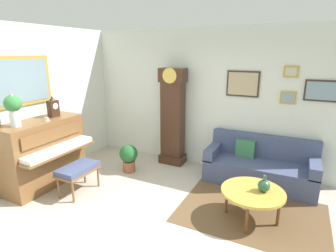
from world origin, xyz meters
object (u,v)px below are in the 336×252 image
(couch, at_px, (260,166))
(green_jug, at_px, (264,186))
(coffee_table, at_px, (253,193))
(flower_vase, at_px, (13,107))
(teacup, at_px, (47,119))
(grandfather_clock, at_px, (173,119))
(piano, at_px, (44,152))
(potted_plant, at_px, (129,156))
(piano_bench, at_px, (78,170))
(mantel_clock, at_px, (53,107))

(couch, relative_size, green_jug, 7.92)
(coffee_table, xyz_separation_m, flower_vase, (-3.53, -0.96, 1.08))
(couch, bearing_deg, flower_vase, -147.50)
(couch, bearing_deg, teacup, -152.38)
(couch, relative_size, teacup, 16.38)
(grandfather_clock, bearing_deg, piano, -130.97)
(potted_plant, bearing_deg, piano_bench, -105.71)
(mantel_clock, bearing_deg, potted_plant, 36.42)
(piano, relative_size, green_jug, 6.00)
(piano, distance_m, green_jug, 3.71)
(couch, distance_m, flower_vase, 4.27)
(grandfather_clock, distance_m, green_jug, 2.45)
(grandfather_clock, height_order, flower_vase, grandfather_clock)
(piano, xyz_separation_m, green_jug, (3.67, 0.58, -0.06))
(mantel_clock, height_order, flower_vase, flower_vase)
(piano_bench, bearing_deg, green_jug, 10.59)
(mantel_clock, xyz_separation_m, potted_plant, (1.05, 0.78, -1.04))
(potted_plant, bearing_deg, flower_vase, -124.77)
(piano, bearing_deg, green_jug, 8.93)
(flower_vase, distance_m, green_jug, 3.92)
(mantel_clock, height_order, green_jug, mantel_clock)
(grandfather_clock, xyz_separation_m, mantel_clock, (-1.64, -1.58, 0.40))
(mantel_clock, distance_m, green_jug, 3.77)
(piano, xyz_separation_m, piano_bench, (0.76, 0.03, -0.20))
(piano, relative_size, grandfather_clock, 0.71)
(mantel_clock, bearing_deg, coffee_table, 3.57)
(couch, bearing_deg, piano, -152.81)
(piano_bench, xyz_separation_m, potted_plant, (0.30, 1.06, -0.08))
(flower_vase, xyz_separation_m, green_jug, (3.67, 1.00, -0.96))
(grandfather_clock, distance_m, flower_vase, 2.89)
(piano, distance_m, potted_plant, 1.54)
(grandfather_clock, relative_size, potted_plant, 3.62)
(teacup, bearing_deg, couch, 27.62)
(piano_bench, relative_size, coffee_table, 0.80)
(coffee_table, relative_size, teacup, 7.59)
(coffee_table, relative_size, mantel_clock, 2.32)
(flower_vase, bearing_deg, piano, 90.20)
(grandfather_clock, bearing_deg, teacup, -129.13)
(teacup, bearing_deg, piano_bench, -0.52)
(green_jug, bearing_deg, potted_plant, 168.82)
(teacup, bearing_deg, flower_vase, -105.94)
(flower_vase, distance_m, potted_plant, 2.19)
(grandfather_clock, xyz_separation_m, green_jug, (2.03, -1.32, -0.42))
(potted_plant, bearing_deg, mantel_clock, -143.58)
(piano_bench, distance_m, teacup, 1.02)
(piano_bench, relative_size, flower_vase, 1.21)
(piano, distance_m, grandfather_clock, 2.53)
(piano_bench, xyz_separation_m, teacup, (-0.62, 0.01, 0.81))
(green_jug, distance_m, potted_plant, 2.67)
(grandfather_clock, height_order, potted_plant, grandfather_clock)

